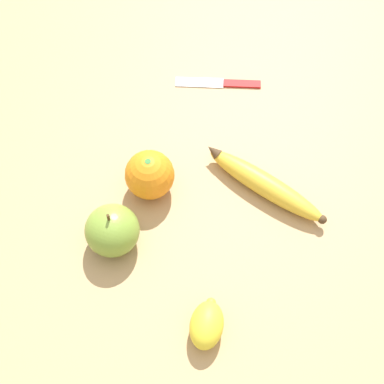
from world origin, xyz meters
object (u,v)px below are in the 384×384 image
Objects in this scene: orange at (150,175)px; lemon at (207,325)px; paring_knife at (221,83)px; banana at (264,184)px; apple at (112,230)px.

orange is 0.25m from lemon.
orange is 0.26m from paring_knife.
apple reaches higher than banana.
paring_knife is at bearing 16.45° from lemon.
orange is at bearing 154.02° from paring_knife.
orange reaches higher than banana.
lemon is 0.50× the size of paring_knife.
apple is 1.12× the size of lemon.
apple is 0.36m from paring_knife.
lemon is at bearing -114.07° from apple.
banana is at bearing -70.66° from orange.
orange is at bearing -8.08° from apple.
lemon reaches higher than paring_knife.
apple is (-0.11, 0.02, -0.00)m from orange.
lemon is at bearing 103.92° from banana.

